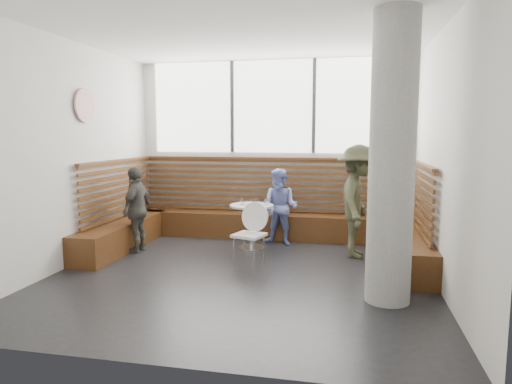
% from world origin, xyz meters
% --- Properties ---
extents(room, '(5.00, 5.00, 3.20)m').
position_xyz_m(room, '(0.00, 0.00, 1.60)').
color(room, silver).
rests_on(room, ground).
extents(booth, '(5.00, 2.50, 1.44)m').
position_xyz_m(booth, '(0.00, 1.77, 0.41)').
color(booth, '#422510').
rests_on(booth, ground).
extents(concrete_column, '(0.50, 0.50, 3.20)m').
position_xyz_m(concrete_column, '(1.85, -0.60, 1.60)').
color(concrete_column, gray).
rests_on(concrete_column, ground).
extents(wall_art, '(0.03, 0.50, 0.50)m').
position_xyz_m(wall_art, '(-2.46, 0.40, 2.30)').
color(wall_art, white).
rests_on(wall_art, room).
extents(cafe_table, '(0.71, 0.71, 0.73)m').
position_xyz_m(cafe_table, '(-0.16, 1.42, 0.53)').
color(cafe_table, silver).
rests_on(cafe_table, ground).
extents(cafe_chair, '(0.43, 0.42, 0.89)m').
position_xyz_m(cafe_chair, '(0.00, 0.55, 0.52)').
color(cafe_chair, white).
rests_on(cafe_chair, ground).
extents(adult_man, '(0.73, 1.16, 1.73)m').
position_xyz_m(adult_man, '(1.54, 1.27, 0.86)').
color(adult_man, '#3D402A').
rests_on(adult_man, ground).
extents(child_back, '(0.73, 0.63, 1.30)m').
position_xyz_m(child_back, '(0.26, 1.79, 0.65)').
color(child_back, '#7A8AD4').
rests_on(child_back, ground).
extents(child_left, '(0.35, 0.81, 1.37)m').
position_xyz_m(child_left, '(-1.92, 0.88, 0.69)').
color(child_left, '#4D4B45').
rests_on(child_left, ground).
extents(plate_near, '(0.21, 0.21, 0.01)m').
position_xyz_m(plate_near, '(-0.24, 1.53, 0.74)').
color(plate_near, white).
rests_on(plate_near, cafe_table).
extents(plate_far, '(0.18, 0.18, 0.01)m').
position_xyz_m(plate_far, '(-0.12, 1.54, 0.74)').
color(plate_far, white).
rests_on(plate_far, cafe_table).
extents(glass_left, '(0.07, 0.07, 0.11)m').
position_xyz_m(glass_left, '(-0.31, 1.39, 0.79)').
color(glass_left, white).
rests_on(glass_left, cafe_table).
extents(glass_mid, '(0.08, 0.08, 0.12)m').
position_xyz_m(glass_mid, '(-0.09, 1.38, 0.79)').
color(glass_mid, white).
rests_on(glass_mid, cafe_table).
extents(glass_right, '(0.07, 0.07, 0.11)m').
position_xyz_m(glass_right, '(0.08, 1.44, 0.79)').
color(glass_right, white).
rests_on(glass_right, cafe_table).
extents(menu_card, '(0.19, 0.14, 0.00)m').
position_xyz_m(menu_card, '(-0.07, 1.27, 0.74)').
color(menu_card, '#A5C64C').
rests_on(menu_card, cafe_table).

